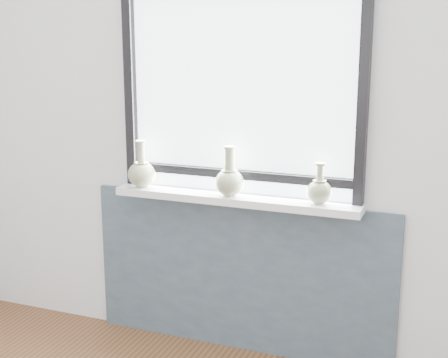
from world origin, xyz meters
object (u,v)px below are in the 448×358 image
(windowsill, at_px, (235,199))
(vase_c, at_px, (319,190))
(vase_a, at_px, (142,173))
(vase_b, at_px, (229,180))

(windowsill, relative_size, vase_c, 6.46)
(windowsill, relative_size, vase_a, 5.15)
(vase_a, height_order, vase_b, vase_b)
(vase_a, relative_size, vase_c, 1.25)
(windowsill, bearing_deg, vase_b, -133.60)
(vase_c, bearing_deg, vase_a, -179.28)
(vase_b, distance_m, vase_c, 0.47)
(windowsill, xyz_separation_m, vase_b, (-0.02, -0.02, 0.10))
(vase_b, height_order, vase_c, vase_b)
(windowsill, height_order, vase_c, vase_c)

